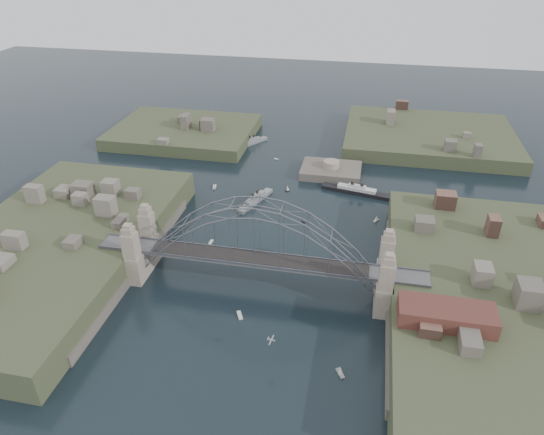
{
  "coord_description": "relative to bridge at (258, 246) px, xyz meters",
  "views": [
    {
      "loc": [
        23.56,
        -98.26,
        80.56
      ],
      "look_at": [
        0.0,
        18.0,
        10.0
      ],
      "focal_mm": 32.51,
      "sensor_mm": 36.0,
      "label": 1
    }
  ],
  "objects": [
    {
      "name": "headland_ne",
      "position": [
        50.0,
        110.0,
        -11.57
      ],
      "size": [
        70.0,
        55.0,
        9.5
      ],
      "primitive_type": "cube",
      "color": "#394127",
      "rests_on": "ground"
    },
    {
      "name": "bridge",
      "position": [
        0.0,
        0.0,
        0.0
      ],
      "size": [
        84.0,
        13.8,
        24.6
      ],
      "color": "#545457",
      "rests_on": "ground"
    },
    {
      "name": "small_boat_f",
      "position": [
        -1.65,
        53.48,
        -11.29
      ],
      "size": [
        1.59,
        1.57,
        2.38
      ],
      "color": "silver",
      "rests_on": "ground"
    },
    {
      "name": "finger_pier",
      "position": [
        39.0,
        -28.0,
        -11.62
      ],
      "size": [
        4.0,
        22.0,
        1.4
      ],
      "primitive_type": "cube",
      "color": "#545457",
      "rests_on": "ground"
    },
    {
      "name": "small_boat_c",
      "position": [
        -1.76,
        -12.27,
        -12.17
      ],
      "size": [
        2.18,
        3.05,
        0.45
      ],
      "color": "silver",
      "rests_on": "ground"
    },
    {
      "name": "small_boat_i",
      "position": [
        27.18,
        11.72,
        -12.04
      ],
      "size": [
        1.52,
        2.66,
        1.43
      ],
      "color": "silver",
      "rests_on": "ground"
    },
    {
      "name": "ground",
      "position": [
        0.0,
        0.0,
        -12.32
      ],
      "size": [
        500.0,
        500.0,
        0.0
      ],
      "primitive_type": "plane",
      "color": "black",
      "rests_on": "ground"
    },
    {
      "name": "wharf_shed",
      "position": [
        44.0,
        -14.0,
        -2.32
      ],
      "size": [
        20.0,
        8.0,
        4.0
      ],
      "primitive_type": "cube",
      "color": "#592D26",
      "rests_on": "shore_east"
    },
    {
      "name": "small_boat_d",
      "position": [
        29.45,
        38.84,
        -11.4
      ],
      "size": [
        1.76,
        2.08,
        2.38
      ],
      "color": "silver",
      "rests_on": "ground"
    },
    {
      "name": "shore_east",
      "position": [
        57.32,
        0.0,
        -10.35
      ],
      "size": [
        50.5,
        90.0,
        12.0
      ],
      "color": "#394127",
      "rests_on": "ground"
    },
    {
      "name": "small_boat_h",
      "position": [
        -10.79,
        79.34,
        -12.17
      ],
      "size": [
        1.83,
        1.16,
        0.45
      ],
      "color": "silver",
      "rests_on": "ground"
    },
    {
      "name": "small_boat_b",
      "position": [
        7.03,
        33.52,
        -12.17
      ],
      "size": [
        1.34,
        1.53,
        0.45
      ],
      "color": "silver",
      "rests_on": "ground"
    },
    {
      "name": "ocean_liner",
      "position": [
        22.26,
        56.52,
        -11.4
      ],
      "size": [
        24.55,
        8.22,
        5.98
      ],
      "color": "black",
      "rests_on": "ground"
    },
    {
      "name": "headland_nw",
      "position": [
        -55.0,
        95.0,
        -11.82
      ],
      "size": [
        60.0,
        45.0,
        9.0
      ],
      "primitive_type": "cube",
      "color": "#394127",
      "rests_on": "ground"
    },
    {
      "name": "small_boat_g",
      "position": [
        23.32,
        -25.37,
        -11.54
      ],
      "size": [
        2.18,
        2.92,
        2.38
      ],
      "color": "silver",
      "rests_on": "ground"
    },
    {
      "name": "small_boat_a",
      "position": [
        -18.14,
        16.67,
        -12.17
      ],
      "size": [
        0.95,
        2.44,
        0.45
      ],
      "color": "silver",
      "rests_on": "ground"
    },
    {
      "name": "naval_cruiser_far",
      "position": [
        -24.02,
        93.22,
        -11.48
      ],
      "size": [
        11.14,
        14.23,
        5.39
      ],
      "color": "gray",
      "rests_on": "ground"
    },
    {
      "name": "fort_island",
      "position": [
        12.0,
        70.0,
        -12.66
      ],
      "size": [
        22.0,
        16.0,
        9.4
      ],
      "color": "#534C42",
      "rests_on": "ground"
    },
    {
      "name": "shore_west",
      "position": [
        -57.32,
        0.0,
        -10.35
      ],
      "size": [
        50.5,
        90.0,
        12.0
      ],
      "color": "#394127",
      "rests_on": "ground"
    },
    {
      "name": "aeroplane",
      "position": [
        8.41,
        -24.95,
        -5.88
      ],
      "size": [
        1.66,
        3.05,
        0.44
      ],
      "color": "#9E9FA4"
    },
    {
      "name": "naval_cruiser_near",
      "position": [
        -10.89,
        43.27,
        -11.47
      ],
      "size": [
        8.64,
        18.16,
        5.53
      ],
      "color": "gray",
      "rests_on": "ground"
    },
    {
      "name": "small_boat_e",
      "position": [
        -27.59,
        50.85,
        -12.04
      ],
      "size": [
        1.79,
        3.65,
        1.43
      ],
      "color": "silver",
      "rests_on": "ground"
    }
  ]
}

